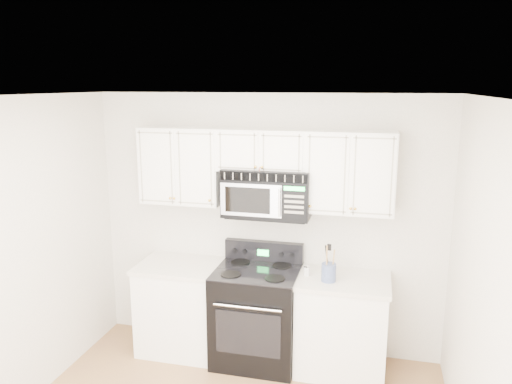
% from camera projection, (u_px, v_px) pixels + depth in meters
% --- Properties ---
extents(room, '(3.51, 3.51, 2.61)m').
position_uv_depth(room, '(210.00, 294.00, 3.35)').
color(room, olive).
rests_on(room, ground).
extents(base_cabinet_left, '(0.86, 0.65, 0.92)m').
position_uv_depth(base_cabinet_left, '(183.00, 310.00, 5.09)').
color(base_cabinet_left, white).
rests_on(base_cabinet_left, ground).
extents(base_cabinet_right, '(0.86, 0.65, 0.92)m').
position_uv_depth(base_cabinet_right, '(341.00, 327.00, 4.72)').
color(base_cabinet_right, white).
rests_on(base_cabinet_right, ground).
extents(range, '(0.80, 0.73, 1.13)m').
position_uv_depth(range, '(257.00, 314.00, 4.87)').
color(range, black).
rests_on(range, ground).
extents(upper_cabinets, '(2.44, 0.37, 0.75)m').
position_uv_depth(upper_cabinets, '(263.00, 165.00, 4.72)').
color(upper_cabinets, white).
rests_on(upper_cabinets, ground).
extents(microwave, '(0.82, 0.46, 0.46)m').
position_uv_depth(microwave, '(268.00, 192.00, 4.72)').
color(microwave, black).
rests_on(microwave, ground).
extents(utensil_crock, '(0.13, 0.13, 0.35)m').
position_uv_depth(utensil_crock, '(329.00, 272.00, 4.53)').
color(utensil_crock, '#516497').
rests_on(utensil_crock, base_cabinet_right).
extents(shaker_salt, '(0.04, 0.04, 0.10)m').
position_uv_depth(shaker_salt, '(306.00, 270.00, 4.68)').
color(shaker_salt, silver).
rests_on(shaker_salt, base_cabinet_right).
extents(shaker_pepper, '(0.04, 0.04, 0.10)m').
position_uv_depth(shaker_pepper, '(308.00, 271.00, 4.67)').
color(shaker_pepper, silver).
rests_on(shaker_pepper, base_cabinet_right).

